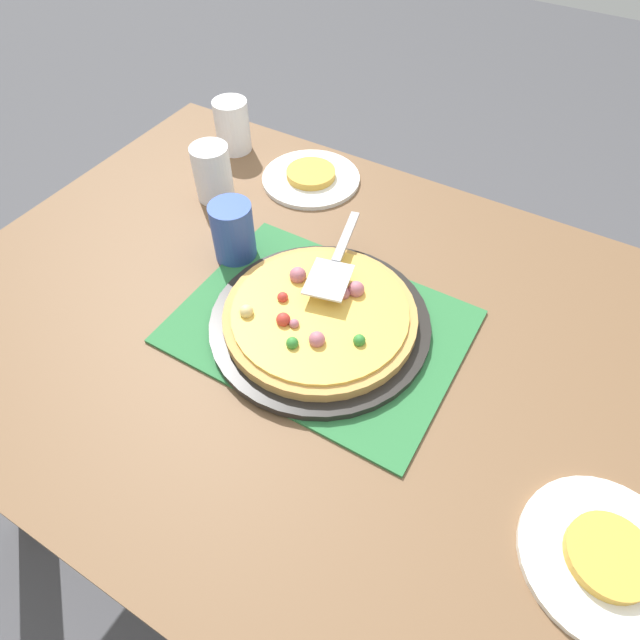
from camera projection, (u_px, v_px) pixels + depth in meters
ground_plane at (320, 498)px, 1.51m from camera, size 8.00×8.00×0.00m
dining_table at (320, 364)px, 1.02m from camera, size 1.40×1.00×0.75m
placemat at (320, 326)px, 0.94m from camera, size 0.48×0.36×0.01m
pizza_pan at (320, 323)px, 0.93m from camera, size 0.38×0.38×0.01m
pizza at (320, 315)px, 0.91m from camera, size 0.33×0.33×0.05m
plate_near_left at (606, 559)px, 0.68m from camera, size 0.22×0.22×0.01m
plate_far_right at (311, 178)px, 1.22m from camera, size 0.22×0.22×0.01m
served_slice_left at (610, 556)px, 0.67m from camera, size 0.11×0.11×0.02m
served_slice_right at (311, 174)px, 1.21m from camera, size 0.11×0.11×0.02m
cup_near at (232, 126)px, 1.26m from camera, size 0.08×0.08×0.12m
cup_far at (213, 173)px, 1.14m from camera, size 0.08×0.08×0.12m
cup_corner at (233, 232)px, 1.01m from camera, size 0.08×0.08×0.12m
pizza_server at (336, 261)px, 0.95m from camera, size 0.10×0.23×0.01m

